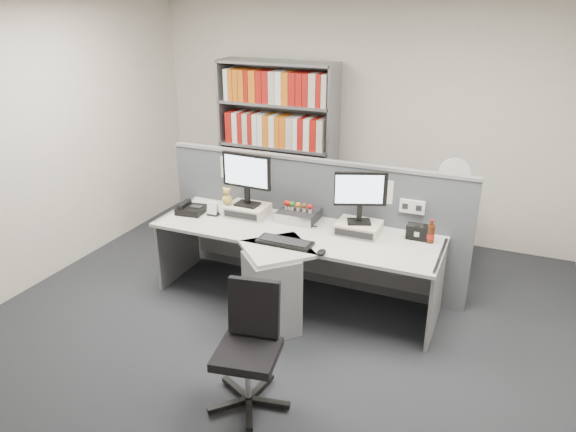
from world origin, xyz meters
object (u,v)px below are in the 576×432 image
at_px(desk_phone, 191,209).
at_px(shelving_unit, 278,149).
at_px(monitor_left, 247,175).
at_px(desk_fan, 454,177).
at_px(monitor_right, 360,193).
at_px(cola_bottle, 431,234).
at_px(keyboard, 285,242).
at_px(desk, 286,267).
at_px(mouse, 321,252).
at_px(speaker, 418,232).
at_px(desk_calendar, 213,210).
at_px(desktop_pc, 299,215).
at_px(filing_cabinet, 446,239).
at_px(office_chair, 250,343).

distance_m(desk_phone, shelving_unit, 1.66).
distance_m(monitor_left, desk_phone, 0.67).
relative_size(shelving_unit, desk_fan, 3.86).
relative_size(monitor_left, desk_fan, 0.98).
height_order(monitor_left, monitor_right, monitor_left).
bearing_deg(cola_bottle, keyboard, -155.79).
relative_size(desk, desk_phone, 9.66).
xyz_separation_m(shelving_unit, desk_fan, (2.10, -0.45, 0.05)).
distance_m(mouse, desk_fan, 1.78).
xyz_separation_m(speaker, desk_fan, (0.16, 0.93, 0.24)).
distance_m(desk_calendar, shelving_unit, 1.62).
relative_size(desk_calendar, shelving_unit, 0.07).
distance_m(monitor_left, shelving_unit, 1.51).
distance_m(monitor_left, desktop_pc, 0.61).
bearing_deg(mouse, monitor_right, 74.23).
bearing_deg(desk_calendar, desk, -15.93).
distance_m(speaker, desk_fan, 0.98).
bearing_deg(speaker, shelving_unit, 144.57).
height_order(desk, mouse, mouse).
bearing_deg(keyboard, filing_cabinet, 51.56).
relative_size(monitor_left, desk_phone, 1.88).
bearing_deg(desk_fan, desktop_pc, -143.61).
distance_m(keyboard, mouse, 0.37).
bearing_deg(monitor_right, office_chair, -101.43).
relative_size(desk_phone, shelving_unit, 0.13).
distance_m(desk, office_chair, 1.17).
distance_m(desk, keyboard, 0.29).
height_order(monitor_right, shelving_unit, shelving_unit).
xyz_separation_m(speaker, filing_cabinet, (0.16, 0.93, -0.43)).
distance_m(cola_bottle, office_chair, 1.86).
xyz_separation_m(monitor_left, desk_phone, (-0.53, -0.17, -0.36)).
bearing_deg(monitor_left, keyboard, -38.04).
bearing_deg(cola_bottle, desk_phone, -174.42).
distance_m(mouse, desk_phone, 1.52).
height_order(monitor_left, desktop_pc, monitor_left).
bearing_deg(desk_fan, filing_cabinet, 90.00).
height_order(mouse, desk_fan, desk_fan).
xyz_separation_m(desk_calendar, shelving_unit, (-0.04, 1.60, 0.20)).
bearing_deg(office_chair, mouse, 81.00).
distance_m(desk, desk_fan, 1.93).
bearing_deg(monitor_left, mouse, -29.61).
relative_size(desk, keyboard, 5.39).
height_order(desk, desktop_pc, desktop_pc).
relative_size(keyboard, filing_cabinet, 0.69).
bearing_deg(desk, filing_cabinet, 49.39).
xyz_separation_m(desk, office_chair, (0.23, -1.14, 0.01)).
bearing_deg(monitor_left, office_chair, -62.64).
distance_m(keyboard, filing_cabinet, 1.92).
bearing_deg(shelving_unit, speaker, -35.43).
height_order(desk, shelving_unit, shelving_unit).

